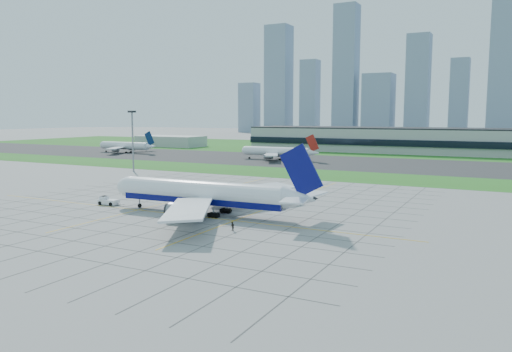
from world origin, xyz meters
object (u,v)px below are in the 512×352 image
(distant_jet_1, at_px, (277,152))
(crew_near, at_px, (107,202))
(light_mast, at_px, (132,133))
(distant_jet_0, at_px, (126,146))
(crew_far, at_px, (232,226))
(airliner, at_px, (204,194))
(pushback_tug, at_px, (108,201))

(distant_jet_1, bearing_deg, crew_near, -83.27)
(light_mast, relative_size, distant_jet_0, 0.60)
(crew_far, relative_size, distant_jet_0, 0.04)
(crew_near, bearing_deg, airliner, -66.89)
(airliner, height_order, distant_jet_0, airliner)
(crew_near, relative_size, crew_far, 0.86)
(distant_jet_0, bearing_deg, light_mast, -46.31)
(distant_jet_0, bearing_deg, pushback_tug, -49.40)
(distant_jet_1, bearing_deg, airliner, -71.81)
(airliner, relative_size, pushback_tug, 7.01)
(light_mast, bearing_deg, airliner, -39.29)
(light_mast, distance_m, pushback_tug, 82.05)
(light_mast, distance_m, distant_jet_1, 84.44)
(light_mast, xyz_separation_m, crew_near, (48.09, -65.42, -15.37))
(pushback_tug, distance_m, crew_far, 46.10)
(pushback_tug, relative_size, crew_far, 4.29)
(light_mast, distance_m, distant_jet_0, 110.74)
(crew_far, bearing_deg, distant_jet_1, 148.97)
(crew_far, distance_m, distant_jet_0, 229.46)
(light_mast, relative_size, distant_jet_1, 0.60)
(airliner, relative_size, crew_far, 30.05)
(airliner, bearing_deg, crew_far, -41.78)
(pushback_tug, distance_m, crew_near, 0.60)
(distant_jet_0, bearing_deg, distant_jet_1, -1.09)
(pushback_tug, xyz_separation_m, distant_jet_0, (-123.88, 144.54, 3.49))
(pushback_tug, relative_size, distant_jet_0, 0.19)
(airliner, height_order, crew_near, airliner)
(light_mast, distance_m, crew_far, 120.70)
(airliner, height_order, distant_jet_1, airliner)
(distant_jet_1, bearing_deg, crew_far, -68.20)
(light_mast, bearing_deg, distant_jet_1, 68.09)
(light_mast, height_order, distant_jet_0, light_mast)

